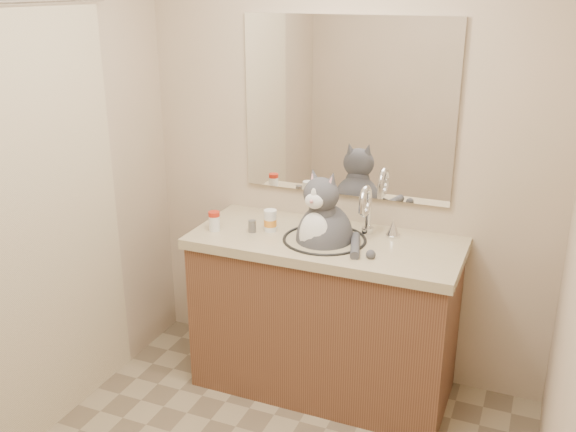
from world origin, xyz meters
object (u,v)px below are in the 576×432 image
object	(u,v)px
pill_bottle_redcap	(214,221)
pill_bottle_orange	(270,221)
cat	(324,235)
grey_canister	(252,226)

from	to	relation	value
pill_bottle_redcap	pill_bottle_orange	size ratio (longest dim) A/B	0.90
cat	pill_bottle_redcap	size ratio (longest dim) A/B	5.65
pill_bottle_orange	grey_canister	distance (m)	0.10
grey_canister	cat	bearing A→B (deg)	6.30
grey_canister	pill_bottle_redcap	bearing A→B (deg)	-164.23
pill_bottle_redcap	grey_canister	world-z (taller)	pill_bottle_redcap
pill_bottle_redcap	grey_canister	bearing A→B (deg)	15.77
pill_bottle_redcap	grey_canister	distance (m)	0.20
cat	pill_bottle_orange	size ratio (longest dim) A/B	5.09
cat	pill_bottle_orange	xyz separation A→B (m)	(-0.29, 0.01, 0.03)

